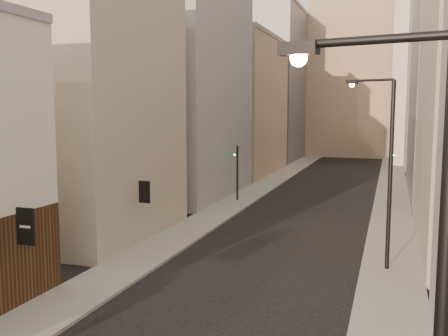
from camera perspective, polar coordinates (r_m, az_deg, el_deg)
sidewalk_left at (r=58.71m, az=5.87°, el=-1.27°), size 3.00×140.00×0.15m
sidewalk_right at (r=57.31m, az=18.66°, el=-1.79°), size 3.00×140.00×0.15m
left_bldg_beige at (r=33.20m, az=-14.85°, el=6.17°), size 8.00×12.00×16.00m
left_bldg_grey at (r=47.43m, az=-4.11°, el=8.88°), size 8.00×16.00×20.00m
left_bldg_tan at (r=64.38m, az=2.14°, el=6.98°), size 8.00×18.00×17.00m
left_bldg_wingrid at (r=83.83m, az=6.08°, el=9.27°), size 8.00×20.00×24.00m
clock_tower at (r=94.49m, az=14.43°, el=12.23°), size 14.00×14.00×44.90m
white_tower at (r=80.50m, az=21.74°, el=13.67°), size 8.00×8.00×41.50m
streetlamp_near at (r=7.38m, az=21.66°, el=-17.44°), size 2.38×0.63×9.14m
streetlamp_mid at (r=26.17m, az=18.00°, el=0.58°), size 2.46×0.97×9.70m
traffic_light_left at (r=44.19m, az=1.53°, el=0.72°), size 0.59×0.53×5.00m
traffic_light_right at (r=46.06m, az=18.54°, el=0.87°), size 0.68×0.68×5.00m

